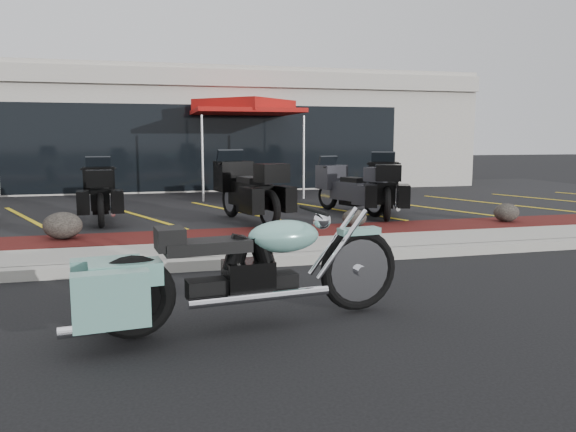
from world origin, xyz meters
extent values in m
plane|color=black|center=(0.00, 0.00, 0.00)|extent=(90.00, 90.00, 0.00)
cube|color=gray|center=(0.00, 0.90, 0.07)|extent=(24.00, 0.25, 0.15)
cube|color=gray|center=(0.00, 1.60, 0.07)|extent=(24.00, 1.20, 0.15)
cube|color=#340D0B|center=(0.00, 2.80, 0.08)|extent=(24.00, 1.20, 0.16)
cube|color=black|center=(0.00, 8.20, 0.07)|extent=(26.00, 9.60, 0.15)
cube|color=#A19C91|center=(0.00, 14.50, 2.00)|extent=(18.00, 8.00, 4.00)
cube|color=black|center=(0.00, 10.52, 1.50)|extent=(12.00, 0.06, 2.60)
cube|color=#A19C91|center=(0.00, 10.49, 3.60)|extent=(18.00, 0.30, 0.50)
ellipsoid|color=black|center=(-3.39, 2.97, 0.38)|extent=(0.63, 0.52, 0.44)
ellipsoid|color=black|center=(1.73, 2.97, 0.33)|extent=(0.47, 0.39, 0.33)
ellipsoid|color=black|center=(4.89, 2.82, 0.34)|extent=(0.51, 0.43, 0.36)
cone|color=#F64708|center=(0.14, 7.11, 0.36)|extent=(0.35, 0.35, 0.41)
cylinder|color=silver|center=(-0.45, 7.85, 1.27)|extent=(0.06, 0.06, 2.25)
cylinder|color=silver|center=(2.28, 8.07, 1.27)|extent=(0.06, 0.06, 2.25)
cylinder|color=silver|center=(-0.68, 10.58, 1.27)|extent=(0.06, 0.06, 2.25)
cylinder|color=silver|center=(2.05, 10.80, 1.27)|extent=(0.06, 0.06, 2.25)
cube|color=#98110D|center=(0.80, 9.32, 2.55)|extent=(3.16, 3.16, 0.12)
cube|color=#98110D|center=(0.80, 9.32, 2.71)|extent=(3.03, 3.03, 0.34)
camera|label=1|loc=(-2.06, -6.78, 1.82)|focal=35.00mm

